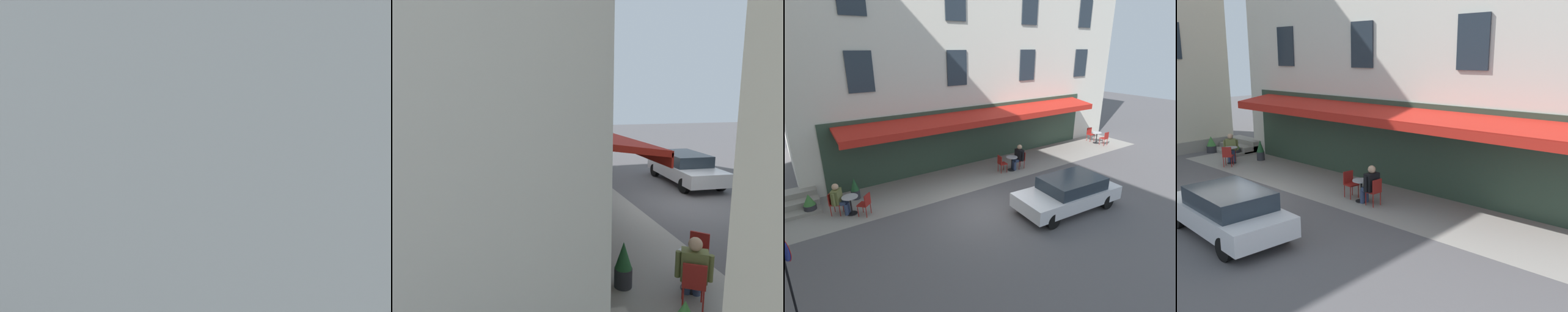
% 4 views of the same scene
% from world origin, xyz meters
% --- Properties ---
extents(ground_plane, '(70.00, 70.00, 0.00)m').
position_xyz_m(ground_plane, '(0.00, 0.00, 0.00)').
color(ground_plane, '#565456').
extents(sidewalk_cafe_terrace, '(20.50, 3.20, 0.01)m').
position_xyz_m(sidewalk_cafe_terrace, '(-3.25, -3.40, 0.00)').
color(sidewalk_cafe_terrace, gray).
rests_on(sidewalk_cafe_terrace, ground_plane).
extents(back_alley_steps, '(2.40, 1.75, 0.60)m').
position_xyz_m(back_alley_steps, '(6.60, -4.59, 0.24)').
color(back_alley_steps, gray).
rests_on(back_alley_steps, ground_plane).
extents(cafe_table_near_entrance, '(0.60, 0.60, 0.75)m').
position_xyz_m(cafe_table_near_entrance, '(4.47, -2.77, 0.49)').
color(cafe_table_near_entrance, black).
rests_on(cafe_table_near_entrance, ground_plane).
extents(cafe_chair_red_corner_left, '(0.57, 0.57, 0.91)m').
position_xyz_m(cafe_chair_red_corner_left, '(4.02, -2.33, 0.55)').
color(cafe_chair_red_corner_left, maroon).
rests_on(cafe_chair_red_corner_left, ground_plane).
extents(cafe_chair_red_back_row, '(0.55, 0.55, 0.91)m').
position_xyz_m(cafe_chair_red_back_row, '(5.01, -3.10, 0.55)').
color(cafe_chair_red_back_row, maroon).
rests_on(cafe_chair_red_back_row, ground_plane).
extents(cafe_table_mid_terrace, '(0.60, 0.60, 0.75)m').
position_xyz_m(cafe_table_mid_terrace, '(-3.62, -2.82, 0.49)').
color(cafe_table_mid_terrace, black).
rests_on(cafe_table_mid_terrace, ground_plane).
extents(cafe_chair_red_under_awning, '(0.42, 0.42, 0.91)m').
position_xyz_m(cafe_chair_red_under_awning, '(-4.25, -2.79, 0.55)').
color(cafe_chair_red_under_awning, maroon).
rests_on(cafe_chair_red_under_awning, ground_plane).
extents(cafe_chair_red_corner_right, '(0.45, 0.45, 0.91)m').
position_xyz_m(cafe_chair_red_corner_right, '(-2.99, -2.91, 0.55)').
color(cafe_chair_red_corner_right, maroon).
rests_on(cafe_chair_red_corner_right, ground_plane).
extents(seated_patron_in_black, '(0.58, 0.69, 1.34)m').
position_xyz_m(seated_patron_in_black, '(-4.03, -2.80, 0.71)').
color(seated_patron_in_black, navy).
rests_on(seated_patron_in_black, ground_plane).
extents(seated_companion_in_olive, '(0.64, 0.61, 1.30)m').
position_xyz_m(seated_companion_in_olive, '(4.83, -2.99, 0.70)').
color(seated_companion_in_olive, navy).
rests_on(seated_companion_in_olive, ground_plane).
extents(potted_plant_under_sign, '(0.36, 0.36, 0.95)m').
position_xyz_m(potted_plant_under_sign, '(4.02, -4.03, 0.46)').
color(potted_plant_under_sign, '#2D2D33').
rests_on(potted_plant_under_sign, ground_plane).
extents(potted_plant_entrance_right, '(0.48, 0.48, 0.84)m').
position_xyz_m(potted_plant_entrance_right, '(7.34, -3.35, 0.41)').
color(potted_plant_entrance_right, '#2D2D33').
rests_on(potted_plant_entrance_right, ground_plane).
extents(potted_plant_entrance_left, '(0.46, 0.46, 0.80)m').
position_xyz_m(potted_plant_entrance_left, '(5.80, -3.77, 0.39)').
color(potted_plant_entrance_left, '#2D2D33').
rests_on(potted_plant_entrance_left, ground_plane).
extents(parked_car_white, '(4.41, 2.08, 1.33)m').
position_xyz_m(parked_car_white, '(-2.86, 1.63, 0.71)').
color(parked_car_white, silver).
rests_on(parked_car_white, ground_plane).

